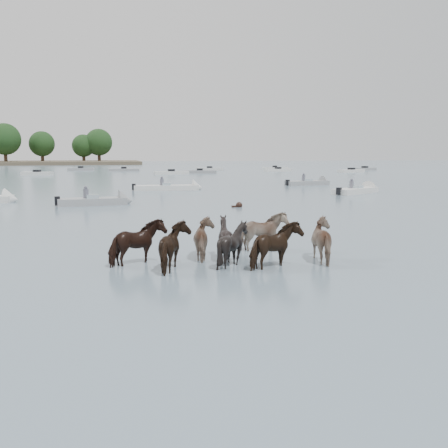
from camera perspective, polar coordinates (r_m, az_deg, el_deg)
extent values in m
plane|color=slate|center=(16.47, -6.40, -4.36)|extent=(400.00, 400.00, 0.00)
imported|color=black|center=(16.25, -9.81, -2.30)|extent=(2.04, 1.70, 1.58)
imported|color=#876A5B|center=(17.06, -1.92, -1.85)|extent=(1.63, 1.78, 1.49)
imported|color=black|center=(16.92, 0.08, -1.82)|extent=(1.88, 1.86, 1.55)
imported|color=gray|center=(18.35, 4.30, -1.05)|extent=(1.95, 1.10, 1.56)
imported|color=black|center=(15.40, -5.35, -2.79)|extent=(1.53, 1.72, 1.58)
imported|color=black|center=(15.89, 1.02, -2.53)|extent=(1.43, 1.28, 1.52)
imported|color=black|center=(15.64, 5.81, -2.66)|extent=(2.02, 1.64, 1.56)
imported|color=gray|center=(16.89, 11.62, -1.98)|extent=(1.72, 1.87, 1.57)
sphere|color=black|center=(33.06, 1.71, 2.13)|extent=(0.44, 0.44, 0.44)
cube|color=black|center=(33.00, 1.29, 1.95)|extent=(0.50, 0.22, 0.18)
cone|color=silver|center=(39.51, -22.89, 2.58)|extent=(1.09, 1.70, 1.60)
cube|color=gray|center=(35.56, -14.66, 2.42)|extent=(4.67, 2.03, 0.55)
cone|color=gray|center=(35.81, -11.04, 2.57)|extent=(1.05, 1.68, 1.60)
cube|color=#99ADB7|center=(35.53, -14.68, 2.98)|extent=(0.90, 1.19, 0.35)
cube|color=black|center=(35.44, -18.33, 2.50)|extent=(0.38, 0.38, 0.60)
cylinder|color=#595966|center=(35.52, -15.34, 3.28)|extent=(0.36, 0.36, 0.70)
sphere|color=#595966|center=(35.49, -15.37, 4.00)|extent=(0.24, 0.24, 0.24)
cube|color=silver|center=(48.45, -6.56, 4.06)|extent=(6.13, 1.85, 0.55)
cone|color=silver|center=(48.79, -3.00, 4.13)|extent=(0.96, 1.64, 1.60)
cube|color=#99ADB7|center=(48.42, -6.57, 4.47)|extent=(0.85, 1.15, 0.35)
cube|color=black|center=(48.28, -10.17, 4.15)|extent=(0.36, 0.36, 0.60)
cylinder|color=#595966|center=(48.36, -7.04, 4.70)|extent=(0.36, 0.36, 0.70)
sphere|color=#595966|center=(48.34, -7.05, 5.23)|extent=(0.24, 0.24, 0.24)
cube|color=silver|center=(45.75, 14.64, 3.62)|extent=(5.45, 4.22, 0.55)
cone|color=silver|center=(48.11, 16.25, 3.76)|extent=(1.61, 1.83, 1.60)
cube|color=#99ADB7|center=(45.72, 14.65, 4.05)|extent=(1.27, 1.37, 0.35)
cube|color=black|center=(43.41, 12.86, 3.65)|extent=(0.48, 0.48, 0.60)
cylinder|color=#595966|center=(45.52, 14.22, 4.31)|extent=(0.36, 0.36, 0.70)
sphere|color=#595966|center=(45.50, 14.24, 4.87)|extent=(0.24, 0.24, 0.24)
cube|color=gray|center=(56.48, 9.36, 4.56)|extent=(5.05, 2.30, 0.55)
cone|color=gray|center=(57.78, 11.42, 4.59)|extent=(1.13, 1.72, 1.60)
cube|color=#99ADB7|center=(56.46, 9.36, 4.92)|extent=(0.96, 1.23, 0.35)
cube|color=black|center=(55.23, 7.20, 4.69)|extent=(0.40, 0.40, 0.60)
cylinder|color=#595966|center=(56.29, 8.99, 5.12)|extent=(0.36, 0.36, 0.70)
sphere|color=#595966|center=(56.27, 9.00, 5.58)|extent=(0.24, 0.24, 0.24)
cube|color=silver|center=(86.27, -20.37, 5.35)|extent=(5.02, 2.93, 0.60)
cube|color=black|center=(86.25, -20.39, 5.60)|extent=(1.26, 1.26, 0.50)
cube|color=gray|center=(106.01, -15.89, 5.96)|extent=(5.18, 1.72, 0.60)
cube|color=black|center=(106.00, -15.90, 6.16)|extent=(1.04, 1.04, 0.50)
cube|color=gray|center=(100.24, -11.24, 6.00)|extent=(6.02, 2.10, 0.60)
cube|color=black|center=(100.23, -11.25, 6.22)|extent=(1.10, 1.10, 0.50)
cube|color=silver|center=(84.41, -5.97, 5.76)|extent=(5.83, 2.04, 0.60)
cube|color=black|center=(84.40, -5.98, 6.02)|extent=(1.09, 1.09, 0.50)
cube|color=gray|center=(88.23, -2.75, 5.89)|extent=(6.00, 3.07, 0.60)
cube|color=black|center=(88.21, -2.75, 6.14)|extent=(1.24, 1.24, 0.50)
cube|color=silver|center=(102.14, -1.63, 6.19)|extent=(5.68, 3.37, 0.60)
cube|color=black|center=(102.13, -1.63, 6.40)|extent=(1.29, 1.29, 0.50)
cube|color=silver|center=(97.04, 6.13, 6.05)|extent=(5.21, 1.71, 0.60)
cube|color=black|center=(97.03, 6.13, 6.27)|extent=(1.04, 1.04, 0.50)
cube|color=silver|center=(108.18, 5.76, 6.26)|extent=(5.81, 3.15, 0.60)
cube|color=black|center=(108.17, 5.76, 6.46)|extent=(1.26, 1.26, 0.50)
cube|color=silver|center=(95.22, 14.20, 5.81)|extent=(6.06, 3.60, 0.60)
cube|color=black|center=(95.21, 14.20, 6.04)|extent=(1.30, 1.30, 0.50)
cube|color=gray|center=(107.07, 15.63, 5.98)|extent=(5.73, 3.44, 0.60)
cube|color=black|center=(107.06, 15.64, 6.19)|extent=(1.30, 1.30, 0.50)
cylinder|color=#382619|center=(162.97, -23.45, 6.88)|extent=(1.00, 1.00, 4.17)
sphere|color=black|center=(163.02, -23.56, 8.79)|extent=(9.26, 9.26, 9.26)
cylinder|color=#382619|center=(168.39, -19.83, 6.97)|extent=(1.00, 1.00, 3.50)
sphere|color=black|center=(168.41, -19.90, 8.52)|extent=(7.77, 7.77, 7.77)
cylinder|color=#382619|center=(168.24, -15.56, 7.10)|extent=(1.00, 1.00, 3.21)
sphere|color=black|center=(168.24, -15.62, 8.53)|extent=(7.12, 7.12, 7.12)
cylinder|color=#382619|center=(167.96, -13.92, 7.26)|extent=(1.00, 1.00, 3.82)
sphere|color=black|center=(167.99, -13.98, 8.96)|extent=(8.49, 8.49, 8.49)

